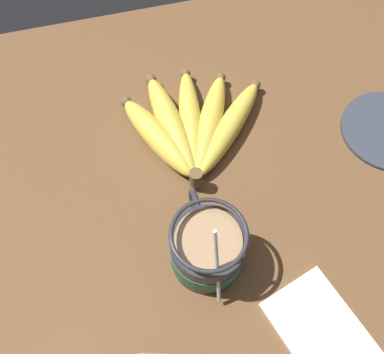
% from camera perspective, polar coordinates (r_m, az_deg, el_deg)
% --- Properties ---
extents(table, '(0.98, 0.98, 0.04)m').
position_cam_1_polar(table, '(0.66, 1.54, -7.73)').
color(table, brown).
rests_on(table, ground).
extents(coffee_mug, '(0.15, 0.10, 0.16)m').
position_cam_1_polar(coffee_mug, '(0.58, 2.02, -9.58)').
color(coffee_mug, '#28282D').
rests_on(coffee_mug, table).
extents(banana_bunch, '(0.23, 0.26, 0.04)m').
position_cam_1_polar(banana_bunch, '(0.70, -0.19, 6.79)').
color(banana_bunch, brown).
rests_on(banana_bunch, table).
extents(napkin, '(0.17, 0.14, 0.01)m').
position_cam_1_polar(napkin, '(0.62, 16.89, -19.10)').
color(napkin, white).
rests_on(napkin, table).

